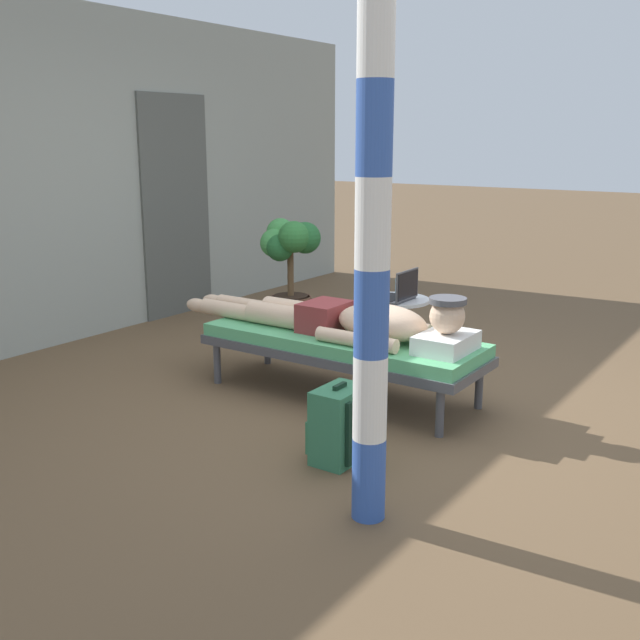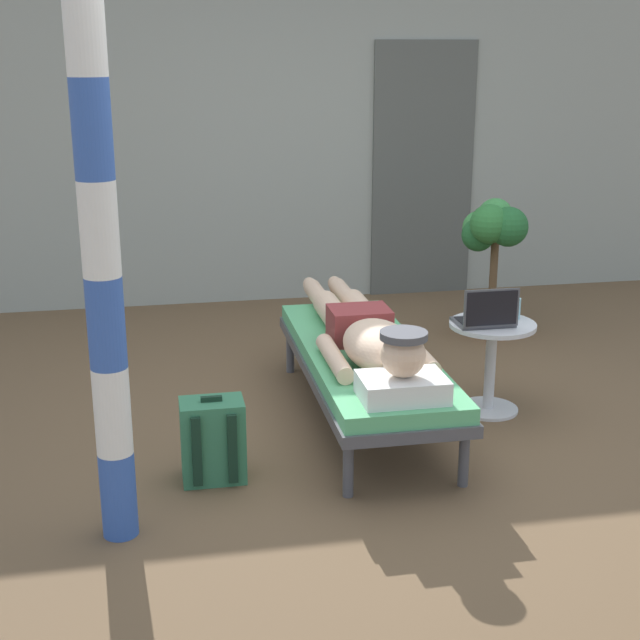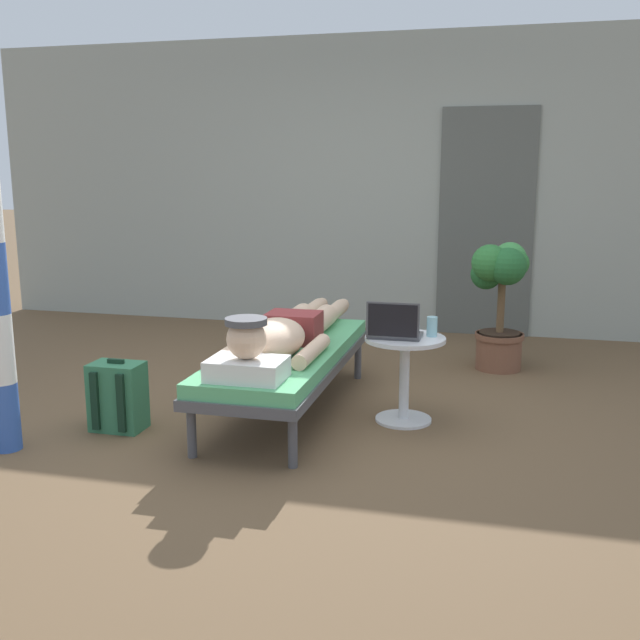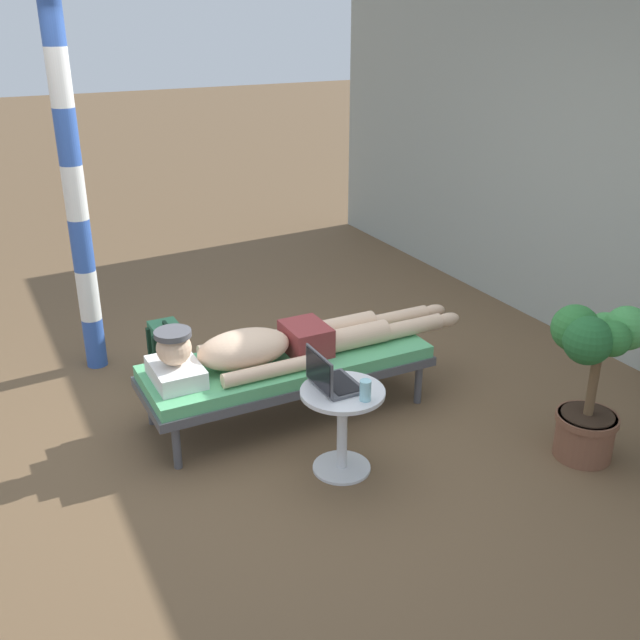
{
  "view_description": "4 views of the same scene",
  "coord_description": "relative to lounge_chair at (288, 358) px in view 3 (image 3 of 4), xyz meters",
  "views": [
    {
      "loc": [
        -4.01,
        -2.4,
        1.67
      ],
      "look_at": [
        -0.11,
        0.29,
        0.5
      ],
      "focal_mm": 42.18,
      "sensor_mm": 36.0,
      "label": 1
    },
    {
      "loc": [
        -1.16,
        -4.33,
        1.99
      ],
      "look_at": [
        -0.26,
        0.37,
        0.53
      ],
      "focal_mm": 50.49,
      "sensor_mm": 36.0,
      "label": 2
    },
    {
      "loc": [
        1.23,
        -4.08,
        1.5
      ],
      "look_at": [
        0.1,
        0.35,
        0.56
      ],
      "focal_mm": 41.18,
      "sensor_mm": 36.0,
      "label": 3
    },
    {
      "loc": [
        3.83,
        -1.6,
        2.51
      ],
      "look_at": [
        -0.1,
        0.41,
        0.61
      ],
      "focal_mm": 41.28,
      "sensor_mm": 36.0,
      "label": 4
    }
  ],
  "objects": [
    {
      "name": "laptop",
      "position": [
        0.67,
        -0.05,
        0.24
      ],
      "size": [
        0.31,
        0.24,
        0.23
      ],
      "color": "#4C4C51",
      "rests_on": "side_table"
    },
    {
      "name": "drink_glass",
      "position": [
        0.88,
        0.06,
        0.24
      ],
      "size": [
        0.06,
        0.06,
        0.12
      ],
      "primitive_type": "cylinder",
      "color": "#99D8E5",
      "rests_on": "side_table"
    },
    {
      "name": "backpack",
      "position": [
        -0.87,
        -0.55,
        -0.15
      ],
      "size": [
        0.3,
        0.26,
        0.42
      ],
      "color": "#33724C",
      "rests_on": "ground"
    },
    {
      "name": "house_door_panel",
      "position": [
        1.1,
        2.56,
        0.67
      ],
      "size": [
        0.84,
        0.03,
        2.04
      ],
      "primitive_type": "cube",
      "color": "#545651",
      "rests_on": "ground"
    },
    {
      "name": "house_wall_back",
      "position": [
        0.0,
        2.67,
        1.0
      ],
      "size": [
        7.6,
        0.2,
        2.7
      ],
      "primitive_type": "cube",
      "color": "#999E93",
      "rests_on": "ground"
    },
    {
      "name": "lounge_chair",
      "position": [
        0.0,
        0.0,
        0.0
      ],
      "size": [
        0.66,
        1.89,
        0.42
      ],
      "color": "#4C4C51",
      "rests_on": "ground"
    },
    {
      "name": "side_table",
      "position": [
        0.73,
        0.0,
        0.01
      ],
      "size": [
        0.48,
        0.48,
        0.52
      ],
      "color": "silver",
      "rests_on": "ground"
    },
    {
      "name": "potted_plant",
      "position": [
        1.25,
        1.36,
        0.26
      ],
      "size": [
        0.43,
        0.54,
        0.96
      ],
      "color": "brown",
      "rests_on": "ground"
    },
    {
      "name": "person_reclining",
      "position": [
        0.0,
        -0.07,
        0.17
      ],
      "size": [
        0.53,
        2.17,
        0.33
      ],
      "color": "white",
      "rests_on": "lounge_chair"
    },
    {
      "name": "ground_plane",
      "position": [
        0.05,
        -0.15,
        -0.35
      ],
      "size": [
        40.0,
        40.0,
        0.0
      ],
      "primitive_type": "plane",
      "color": "brown"
    }
  ]
}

